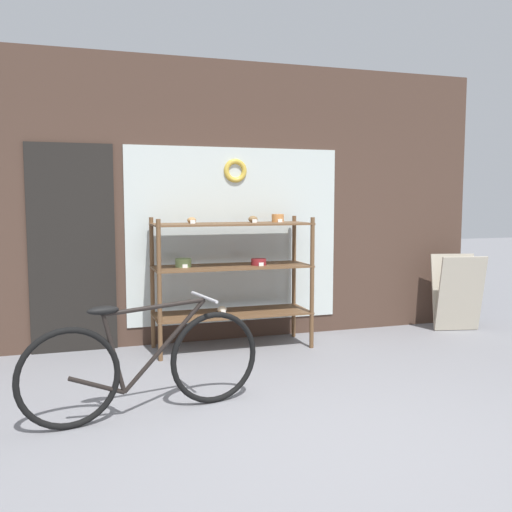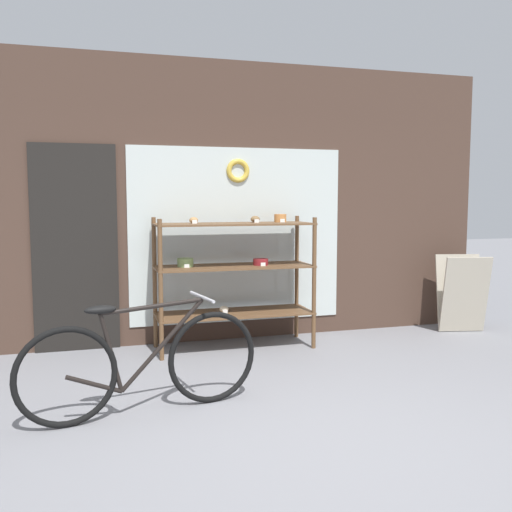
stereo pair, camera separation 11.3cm
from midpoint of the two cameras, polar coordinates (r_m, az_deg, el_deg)
ground_plane at (r=3.95m, az=5.19°, el=-17.46°), size 30.00×30.00×0.00m
storefront_facade at (r=6.21m, az=-4.88°, el=5.08°), size 6.29×0.13×3.02m
display_case at (r=5.88m, az=-2.97°, el=-1.27°), size 1.62×0.55×1.39m
bicycle at (r=4.23m, az=-11.80°, el=-10.55°), size 1.75×0.49×0.84m
sandwich_board at (r=7.09m, az=19.06°, el=-3.49°), size 0.60×0.49×0.89m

